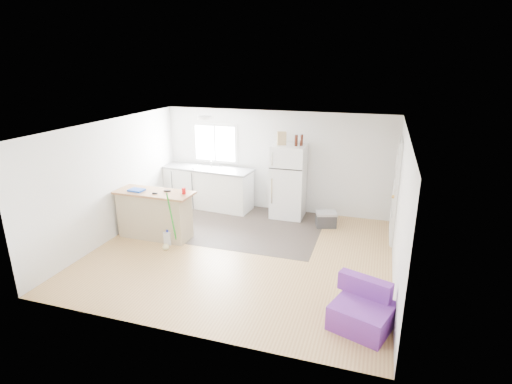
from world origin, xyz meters
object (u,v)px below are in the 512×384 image
peninsula (155,214)px  purple_seat (362,311)px  cooler (326,219)px  refrigerator (289,181)px  kitchen_cabinets (208,187)px  blue_tray (136,190)px  bottle_left (296,140)px  red_cup (184,191)px  cardboard_box (282,138)px  mop (168,238)px  bottle_right (301,140)px  cleaner_jug (168,238)px

peninsula → purple_seat: (4.25, -1.74, -0.27)m
cooler → refrigerator: bearing=140.8°
kitchen_cabinets → refrigerator: (2.04, -0.02, 0.34)m
blue_tray → bottle_left: 3.55m
red_cup → cardboard_box: 2.53m
peninsula → red_cup: (0.66, 0.05, 0.55)m
refrigerator → blue_tray: bearing=-143.0°
refrigerator → cooler: refrigerator is taller
peninsula → cardboard_box: cardboard_box is taller
mop → bottle_right: 3.57m
cardboard_box → mop: bearing=-124.5°
bottle_left → bottle_right: (0.10, 0.08, 0.00)m
mop → bottle_left: bearing=46.0°
red_cup → bottle_left: size_ratio=0.48×
mop → blue_tray: bearing=151.8°
cleaner_jug → cardboard_box: (1.74, 2.18, 1.71)m
red_cup → peninsula: bearing=-175.4°
refrigerator → bottle_right: bottle_right is taller
cardboard_box → bottle_left: (0.33, -0.02, -0.02)m
cooler → bottle_left: (-0.79, 0.31, 1.65)m
refrigerator → purple_seat: 4.22m
blue_tray → cardboard_box: (2.50, 1.99, 0.84)m
refrigerator → cleaner_jug: bearing=-131.0°
cooler → bottle_right: bearing=133.0°
mop → cardboard_box: size_ratio=3.95×
bottle_right → cooler: bearing=-29.7°
red_cup → bottle_right: size_ratio=0.48×
mop → blue_tray: 1.22m
purple_seat → blue_tray: size_ratio=3.14×
cooler → red_cup: 3.16m
kitchen_cabinets → cooler: kitchen_cabinets is taller
kitchen_cabinets → bottle_right: size_ratio=9.20×
kitchen_cabinets → bottle_right: bearing=4.8°
red_cup → kitchen_cabinets: bearing=100.7°
cooler → blue_tray: bearing=-172.7°
kitchen_cabinets → cardboard_box: cardboard_box is taller
mop → bottle_right: bearing=45.5°
cooler → bottle_left: bearing=141.1°
purple_seat → cleaner_jug: 4.11m
cleaner_jug → red_cup: red_cup is taller
peninsula → bottle_right: (2.60, 1.99, 1.32)m
bottle_left → bottle_right: same height
blue_tray → cleaner_jug: bearing=-14.4°
purple_seat → red_cup: bearing=172.8°
red_cup → cleaner_jug: bearing=-128.2°
kitchen_cabinets → red_cup: size_ratio=19.17×
mop → bottle_right: bottle_right is taller
cooler → mop: bearing=-160.7°
peninsula → mop: 0.75m
purple_seat → cleaner_jug: purple_seat is taller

